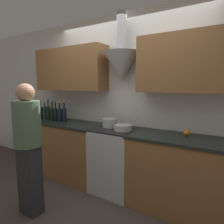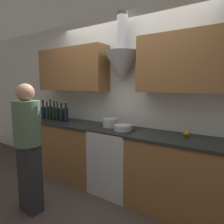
# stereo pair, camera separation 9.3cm
# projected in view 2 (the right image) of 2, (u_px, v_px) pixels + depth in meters

# --- Properties ---
(ground_plane) EXTENTS (12.00, 12.00, 0.00)m
(ground_plane) POSITION_uv_depth(u_px,v_px,m) (101.00, 201.00, 2.67)
(ground_plane) COLOR #423833
(wall_back) EXTENTS (8.40, 0.52, 2.60)m
(wall_back) POSITION_uv_depth(u_px,v_px,m) (125.00, 89.00, 2.99)
(wall_back) COLOR silver
(wall_back) RESTS_ON ground_plane
(counter_left) EXTENTS (1.39, 0.62, 0.93)m
(counter_left) POSITION_uv_depth(u_px,v_px,m) (68.00, 148.00, 3.45)
(counter_left) COLOR brown
(counter_left) RESTS_ON ground_plane
(counter_right) EXTENTS (1.27, 0.62, 0.93)m
(counter_right) POSITION_uv_depth(u_px,v_px,m) (181.00, 176.00, 2.38)
(counter_right) COLOR brown
(counter_right) RESTS_ON ground_plane
(stove_range) EXTENTS (0.61, 0.60, 0.93)m
(stove_range) POSITION_uv_depth(u_px,v_px,m) (116.00, 159.00, 2.90)
(stove_range) COLOR #B7BABC
(stove_range) RESTS_ON ground_plane
(wine_bottle_0) EXTENTS (0.08, 0.08, 0.34)m
(wine_bottle_0) POSITION_uv_depth(u_px,v_px,m) (43.00, 111.00, 3.69)
(wine_bottle_0) COLOR black
(wine_bottle_0) RESTS_ON counter_left
(wine_bottle_1) EXTENTS (0.07, 0.07, 0.34)m
(wine_bottle_1) POSITION_uv_depth(u_px,v_px,m) (47.00, 111.00, 3.65)
(wine_bottle_1) COLOR black
(wine_bottle_1) RESTS_ON counter_left
(wine_bottle_2) EXTENTS (0.07, 0.07, 0.36)m
(wine_bottle_2) POSITION_uv_depth(u_px,v_px,m) (51.00, 111.00, 3.59)
(wine_bottle_2) COLOR black
(wine_bottle_2) RESTS_ON counter_left
(wine_bottle_3) EXTENTS (0.08, 0.08, 0.34)m
(wine_bottle_3) POSITION_uv_depth(u_px,v_px,m) (54.00, 112.00, 3.53)
(wine_bottle_3) COLOR black
(wine_bottle_3) RESTS_ON counter_left
(wine_bottle_4) EXTENTS (0.07, 0.07, 0.34)m
(wine_bottle_4) POSITION_uv_depth(u_px,v_px,m) (58.00, 113.00, 3.47)
(wine_bottle_4) COLOR black
(wine_bottle_4) RESTS_ON counter_left
(wine_bottle_5) EXTENTS (0.08, 0.08, 0.34)m
(wine_bottle_5) POSITION_uv_depth(u_px,v_px,m) (62.00, 113.00, 3.41)
(wine_bottle_5) COLOR black
(wine_bottle_5) RESTS_ON counter_left
(wine_bottle_6) EXTENTS (0.08, 0.08, 0.35)m
(wine_bottle_6) POSITION_uv_depth(u_px,v_px,m) (66.00, 113.00, 3.36)
(wine_bottle_6) COLOR black
(wine_bottle_6) RESTS_ON counter_left
(stock_pot) EXTENTS (0.21, 0.21, 0.13)m
(stock_pot) POSITION_uv_depth(u_px,v_px,m) (110.00, 123.00, 2.95)
(stock_pot) COLOR #B7BABC
(stock_pot) RESTS_ON stove_range
(mixing_bowl) EXTENTS (0.25, 0.25, 0.08)m
(mixing_bowl) POSITION_uv_depth(u_px,v_px,m) (123.00, 128.00, 2.73)
(mixing_bowl) COLOR #B7BABC
(mixing_bowl) RESTS_ON stove_range
(orange_fruit) EXTENTS (0.07, 0.07, 0.07)m
(orange_fruit) POSITION_uv_depth(u_px,v_px,m) (187.00, 133.00, 2.41)
(orange_fruit) COLOR orange
(orange_fruit) RESTS_ON counter_right
(person_foreground_left) EXTENTS (0.31, 0.31, 1.56)m
(person_foreground_left) POSITION_uv_depth(u_px,v_px,m) (28.00, 142.00, 2.36)
(person_foreground_left) COLOR #28282D
(person_foreground_left) RESTS_ON ground_plane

